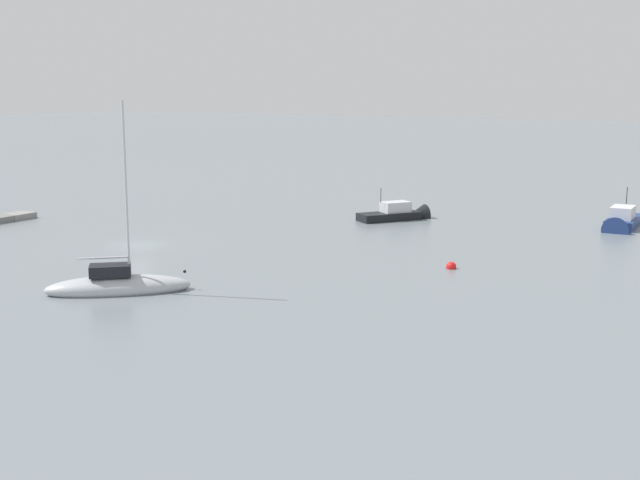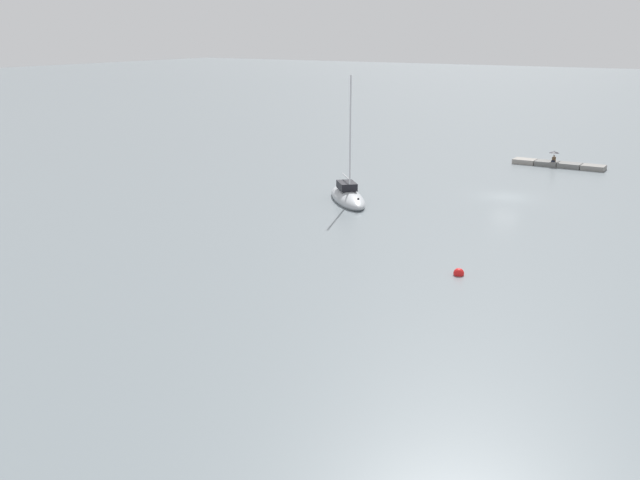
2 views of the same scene
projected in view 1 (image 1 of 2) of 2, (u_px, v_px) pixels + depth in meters
The scene contains 5 objects.
ground_plane at pixel (138, 245), 65.25m from camera, with size 500.00×500.00×0.00m, color slate.
sailboat_grey_mid at pixel (118, 285), 50.36m from camera, with size 7.72×8.02×11.91m.
motorboat_navy_near at pixel (621, 223), 72.77m from camera, with size 7.70×2.70×4.26m.
motorboat_black_mid at pixel (399, 215), 77.64m from camera, with size 6.84×5.55×3.83m.
mooring_buoy_near at pixel (451, 267), 56.96m from camera, with size 0.70×0.70×0.70m.
Camera 1 is at (47.32, 45.47, 12.37)m, focal length 46.86 mm.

